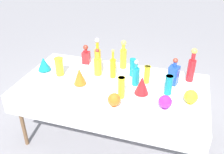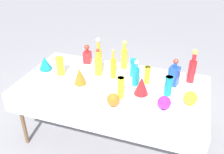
{
  "view_description": "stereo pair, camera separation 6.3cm",
  "coord_description": "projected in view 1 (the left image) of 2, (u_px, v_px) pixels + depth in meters",
  "views": [
    {
      "loc": [
        0.71,
        -2.27,
        2.24
      ],
      "look_at": [
        0.0,
        0.0,
        0.86
      ],
      "focal_mm": 40.0,
      "sensor_mm": 36.0,
      "label": 1
    },
    {
      "loc": [
        0.77,
        -2.25,
        2.24
      ],
      "look_at": [
        0.0,
        0.0,
        0.86
      ],
      "focal_mm": 40.0,
      "sensor_mm": 36.0,
      "label": 2
    }
  ],
  "objects": [
    {
      "name": "slender_vase_2",
      "position": [
        121.0,
        87.0,
        2.52
      ],
      "size": [
        0.08,
        0.08,
        0.24
      ],
      "color": "yellow",
      "rests_on": "display_table"
    },
    {
      "name": "round_bowl_1",
      "position": [
        114.0,
        100.0,
        2.43
      ],
      "size": [
        0.13,
        0.13,
        0.14
      ],
      "color": "orange",
      "rests_on": "display_table"
    },
    {
      "name": "tall_bottle_4",
      "position": [
        136.0,
        75.0,
        2.74
      ],
      "size": [
        0.08,
        0.08,
        0.31
      ],
      "color": "teal",
      "rests_on": "display_table"
    },
    {
      "name": "display_table",
      "position": [
        111.0,
        89.0,
        2.8
      ],
      "size": [
        2.09,
        1.11,
        0.76
      ],
      "color": "white",
      "rests_on": "ground"
    },
    {
      "name": "tall_bottle_2",
      "position": [
        113.0,
        67.0,
        2.88
      ],
      "size": [
        0.07,
        0.07,
        0.36
      ],
      "color": "orange",
      "rests_on": "display_table"
    },
    {
      "name": "slender_vase_1",
      "position": [
        169.0,
        84.0,
        2.59
      ],
      "size": [
        0.09,
        0.09,
        0.22
      ],
      "color": "teal",
      "rests_on": "display_table"
    },
    {
      "name": "price_tag_center",
      "position": [
        151.0,
        121.0,
        2.23
      ],
      "size": [
        0.06,
        0.02,
        0.04
      ],
      "primitive_type": "cube",
      "rotation": [
        -0.21,
        0.0,
        0.08
      ],
      "color": "white",
      "rests_on": "display_table"
    },
    {
      "name": "tall_bottle_3",
      "position": [
        123.0,
        56.0,
        3.07
      ],
      "size": [
        0.08,
        0.08,
        0.37
      ],
      "color": "yellow",
      "rests_on": "display_table"
    },
    {
      "name": "fluted_vase_2",
      "position": [
        80.0,
        76.0,
        2.75
      ],
      "size": [
        0.14,
        0.14,
        0.2
      ],
      "color": "orange",
      "rests_on": "display_table"
    },
    {
      "name": "slender_vase_3",
      "position": [
        147.0,
        74.0,
        2.78
      ],
      "size": [
        0.07,
        0.07,
        0.21
      ],
      "color": "yellow",
      "rests_on": "display_table"
    },
    {
      "name": "round_bowl_0",
      "position": [
        165.0,
        102.0,
        2.39
      ],
      "size": [
        0.13,
        0.13,
        0.14
      ],
      "color": "purple",
      "rests_on": "display_table"
    },
    {
      "name": "tall_bottle_1",
      "position": [
        191.0,
        67.0,
        2.79
      ],
      "size": [
        0.08,
        0.08,
        0.4
      ],
      "color": "red",
      "rests_on": "display_table"
    },
    {
      "name": "ground_plane",
      "position": [
        112.0,
        135.0,
        3.18
      ],
      "size": [
        40.0,
        40.0,
        0.0
      ],
      "primitive_type": "plane",
      "color": "gray"
    },
    {
      "name": "square_decanter_1",
      "position": [
        86.0,
        56.0,
        3.21
      ],
      "size": [
        0.1,
        0.1,
        0.25
      ],
      "color": "red",
      "rests_on": "display_table"
    },
    {
      "name": "price_tag_left",
      "position": [
        71.0,
        103.0,
        2.47
      ],
      "size": [
        0.06,
        0.02,
        0.04
      ],
      "primitive_type": "cube",
      "rotation": [
        -0.21,
        0.0,
        -0.15
      ],
      "color": "white",
      "rests_on": "display_table"
    },
    {
      "name": "square_decanter_0",
      "position": [
        174.0,
        74.0,
        2.76
      ],
      "size": [
        0.13,
        0.13,
        0.32
      ],
      "color": "blue",
      "rests_on": "display_table"
    },
    {
      "name": "slender_vase_0",
      "position": [
        133.0,
        67.0,
        2.92
      ],
      "size": [
        0.07,
        0.07,
        0.22
      ],
      "color": "teal",
      "rests_on": "display_table"
    },
    {
      "name": "fluted_vase_1",
      "position": [
        44.0,
        64.0,
        3.04
      ],
      "size": [
        0.16,
        0.16,
        0.17
      ],
      "color": "teal",
      "rests_on": "display_table"
    },
    {
      "name": "tall_bottle_5",
      "position": [
        98.0,
        65.0,
        2.94
      ],
      "size": [
        0.09,
        0.09,
        0.34
      ],
      "color": "yellow",
      "rests_on": "display_table"
    },
    {
      "name": "fluted_vase_0",
      "position": [
        142.0,
        85.0,
        2.59
      ],
      "size": [
        0.15,
        0.15,
        0.2
      ],
      "color": "red",
      "rests_on": "display_table"
    },
    {
      "name": "tall_bottle_0",
      "position": [
        98.0,
        55.0,
        3.11
      ],
      "size": [
        0.08,
        0.08,
        0.38
      ],
      "color": "orange",
      "rests_on": "display_table"
    },
    {
      "name": "price_tag_right",
      "position": [
        140.0,
        115.0,
        2.31
      ],
      "size": [
        0.06,
        0.03,
        0.04
      ],
      "primitive_type": "cube",
      "rotation": [
        -0.21,
        0.0,
        0.29
      ],
      "color": "white",
      "rests_on": "display_table"
    },
    {
      "name": "round_bowl_2",
      "position": [
        191.0,
        97.0,
        2.46
      ],
      "size": [
        0.14,
        0.14,
        0.15
      ],
      "color": "yellow",
      "rests_on": "display_table"
    },
    {
      "name": "slender_vase_4",
      "position": [
        59.0,
        66.0,
        2.93
      ],
      "size": [
        0.1,
        0.1,
        0.22
      ],
      "color": "yellow",
      "rests_on": "display_table"
    }
  ]
}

